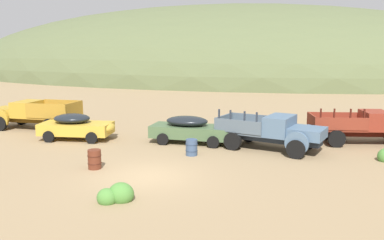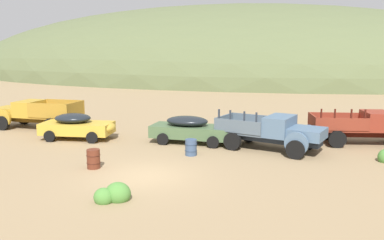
{
  "view_description": "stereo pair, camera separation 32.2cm",
  "coord_description": "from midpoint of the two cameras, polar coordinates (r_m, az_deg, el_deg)",
  "views": [
    {
      "loc": [
        7.06,
        -15.23,
        5.42
      ],
      "look_at": [
        0.17,
        5.91,
        1.47
      ],
      "focal_mm": 37.8,
      "sensor_mm": 36.0,
      "label": 1
    },
    {
      "loc": [
        7.37,
        -15.12,
        5.42
      ],
      "look_at": [
        0.17,
        5.91,
        1.47
      ],
      "focal_mm": 37.8,
      "sensor_mm": 36.0,
      "label": 2
    }
  ],
  "objects": [
    {
      "name": "truck_mustard",
      "position": [
        29.76,
        -22.22,
        0.81
      ],
      "size": [
        6.19,
        2.86,
        1.91
      ],
      "rotation": [
        0.0,
        0.0,
        3.22
      ],
      "color": "#593D12",
      "rests_on": "ground"
    },
    {
      "name": "car_faded_yellow",
      "position": [
        25.23,
        -16.11,
        -0.84
      ],
      "size": [
        4.7,
        2.68,
        1.57
      ],
      "rotation": [
        0.0,
        0.0,
        0.19
      ],
      "color": "gold",
      "rests_on": "ground"
    },
    {
      "name": "car_weathered_green",
      "position": [
        23.32,
        -0.11,
        -1.31
      ],
      "size": [
        5.07,
        2.22,
        1.57
      ],
      "rotation": [
        0.0,
        0.0,
        0.06
      ],
      "color": "#47603D",
      "rests_on": "ground"
    },
    {
      "name": "bush_between_trucks",
      "position": [
        28.24,
        -1.38,
        -0.57
      ],
      "size": [
        1.15,
        1.05,
        0.83
      ],
      "color": "olive",
      "rests_on": "ground"
    },
    {
      "name": "bush_near_barrel",
      "position": [
        15.03,
        -11.21,
        -10.36
      ],
      "size": [
        1.21,
        1.14,
        0.84
      ],
      "color": "#4C8438",
      "rests_on": "ground"
    },
    {
      "name": "oil_drum_foreground",
      "position": [
        20.75,
        -0.51,
        -3.88
      ],
      "size": [
        0.63,
        0.63,
        0.84
      ],
      "color": "#384C6B",
      "rests_on": "ground"
    },
    {
      "name": "truck_rust_red",
      "position": [
        25.31,
        23.75,
        -0.85
      ],
      "size": [
        6.37,
        3.48,
        2.16
      ],
      "rotation": [
        0.0,
        0.0,
        0.25
      ],
      "color": "#42140D",
      "rests_on": "ground"
    },
    {
      "name": "hill_far_right",
      "position": [
        85.16,
        3.78,
        6.39
      ],
      "size": [
        117.43,
        67.13,
        27.89
      ],
      "primitive_type": "ellipsoid",
      "color": "#56603D",
      "rests_on": "ground"
    },
    {
      "name": "truck_chalk_blue",
      "position": [
        22.07,
        11.59,
        -1.69
      ],
      "size": [
        5.98,
        3.45,
        2.16
      ],
      "rotation": [
        0.0,
        0.0,
        -0.22
      ],
      "color": "#262D39",
      "rests_on": "ground"
    },
    {
      "name": "ground_plane",
      "position": [
        17.65,
        -7.09,
        -7.88
      ],
      "size": [
        300.0,
        300.0,
        0.0
      ],
      "primitive_type": "plane",
      "color": "#937A56"
    },
    {
      "name": "oil_drum_spare",
      "position": [
        19.04,
        -14.06,
        -5.39
      ],
      "size": [
        0.64,
        0.64,
        0.89
      ],
      "color": "#5B2819",
      "rests_on": "ground"
    }
  ]
}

